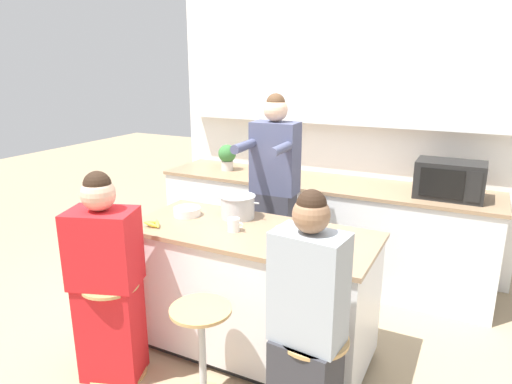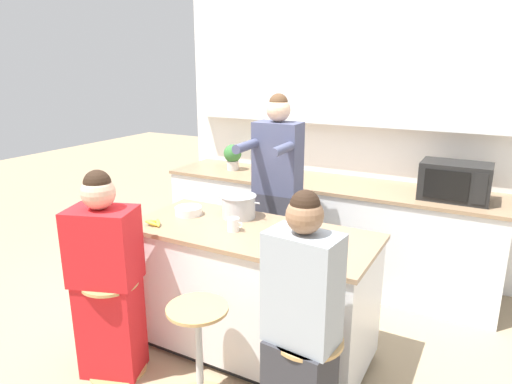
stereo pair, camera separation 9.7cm
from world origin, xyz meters
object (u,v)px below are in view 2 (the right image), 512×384
cooking_pot (239,206)px  fruit_bowl (188,211)px  kitchen_island (251,291)px  juice_carton (322,245)px  banana_bunch (154,223)px  microwave (455,181)px  person_cooking (277,204)px  person_wrapped_blanket (107,281)px  person_seated_near (301,339)px  bar_stool_center (199,354)px  potted_plant (233,156)px  bar_stool_leftmost (114,324)px  coffee_cup_near (233,224)px

cooking_pot → fruit_bowl: cooking_pot is taller
kitchen_island → juice_carton: 0.82m
banana_bunch → microwave: 2.40m
person_cooking → juice_carton: 1.19m
person_wrapped_blanket → juice_carton: (1.28, 0.44, 0.34)m
person_cooking → juice_carton: bearing=-53.9°
person_seated_near → cooking_pot: (-0.86, 0.84, 0.34)m
bar_stool_center → fruit_bowl: bearing=129.2°
bar_stool_center → fruit_bowl: fruit_bowl is taller
cooking_pot → potted_plant: bearing=123.1°
person_seated_near → potted_plant: 2.70m
person_cooking → microwave: 1.45m
person_wrapped_blanket → bar_stool_leftmost: bearing=-8.5°
person_wrapped_blanket → juice_carton: size_ratio=7.76×
bar_stool_leftmost → fruit_bowl: size_ratio=3.34×
person_cooking → fruit_bowl: bearing=-125.0°
coffee_cup_near → person_cooking: bearing=94.2°
bar_stool_leftmost → person_cooking: (0.52, 1.36, 0.54)m
potted_plant → microwave: bearing=-1.5°
person_seated_near → juice_carton: size_ratio=8.07×
juice_carton → potted_plant: potted_plant is taller
microwave → person_seated_near: bearing=-103.0°
person_seated_near → bar_stool_center: bearing=-175.6°
banana_bunch → juice_carton: bearing=1.4°
fruit_bowl → coffee_cup_near: coffee_cup_near is taller
person_cooking → bar_stool_center: bearing=-86.0°
coffee_cup_near → juice_carton: 0.70m
bar_stool_center → microwave: size_ratio=1.24×
person_cooking → banana_bunch: bearing=-119.2°
person_wrapped_blanket → cooking_pot: (0.49, 0.84, 0.34)m
potted_plant → bar_stool_leftmost: bearing=-80.7°
kitchen_island → person_cooking: size_ratio=0.95×
person_wrapped_blanket → microwave: size_ratio=2.62×
person_seated_near → person_wrapped_blanket: bearing=-174.3°
fruit_bowl → person_wrapped_blanket: bearing=-100.5°
person_seated_near → cooking_pot: size_ratio=4.22×
cooking_pot → banana_bunch: 0.61m
kitchen_island → juice_carton: (0.58, -0.21, 0.54)m
fruit_bowl → juice_carton: (1.15, -0.28, 0.05)m
fruit_bowl → cooking_pot: bearing=19.8°
fruit_bowl → potted_plant: potted_plant is taller
banana_bunch → potted_plant: bearing=102.9°
coffee_cup_near → kitchen_island: bearing=33.5°
cooking_pot → person_cooking: bearing=83.9°
kitchen_island → person_seated_near: person_seated_near is taller
person_seated_near → juice_carton: person_seated_near is taller
kitchen_island → bar_stool_leftmost: 0.94m
person_seated_near → kitchen_island: bearing=141.0°
person_wrapped_blanket → person_seated_near: (1.35, 0.00, 0.00)m
cooking_pot → juice_carton: size_ratio=1.91×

